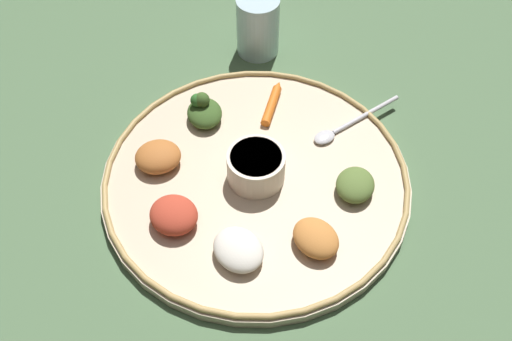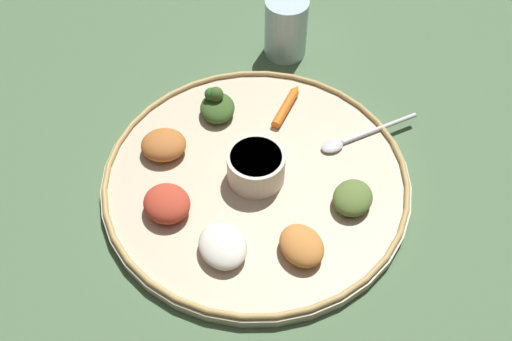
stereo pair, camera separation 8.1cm
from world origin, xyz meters
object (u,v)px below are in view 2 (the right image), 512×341
Objects in this scene: center_bowl at (256,166)px; greens_pile at (217,105)px; spoon at (354,138)px; drinking_glass at (286,31)px; carrot_near_spoon at (287,105)px.

center_bowl is 1.11× the size of greens_pile.
greens_pile is at bearing -172.07° from center_bowl.
spoon is at bearing 97.91° from center_bowl.
center_bowl is 0.29m from drinking_glass.
drinking_glass reaches higher than carrot_near_spoon.
greens_pile is 0.11m from carrot_near_spoon.
carrot_near_spoon is at bearing 142.70° from center_bowl.
drinking_glass is (-0.14, 0.05, 0.02)m from carrot_near_spoon.
greens_pile reaches higher than spoon.
drinking_glass is at bearing 128.22° from greens_pile.
center_bowl is at bearing -27.67° from drinking_glass.
greens_pile is at bearing -102.52° from carrot_near_spoon.
center_bowl is 1.03× the size of carrot_near_spoon.
carrot_near_spoon is (0.02, 0.10, -0.01)m from greens_pile.
center_bowl is 0.14m from carrot_near_spoon.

